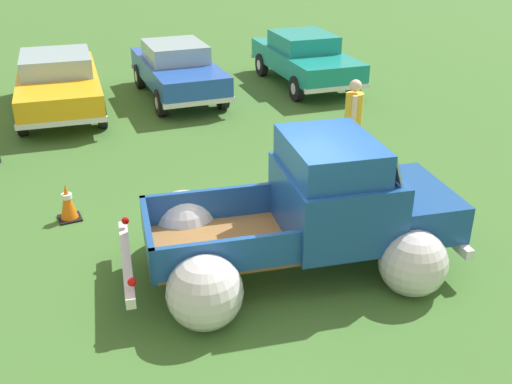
# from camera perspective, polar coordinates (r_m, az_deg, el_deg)

# --- Properties ---
(ground_plane) EXTENTS (80.00, 80.00, 0.00)m
(ground_plane) POSITION_cam_1_polar(r_m,az_deg,el_deg) (8.67, 3.07, -7.21)
(ground_plane) COLOR #3D6B2D
(vintage_pickup_truck) EXTENTS (4.91, 3.46, 1.96)m
(vintage_pickup_truck) POSITION_cam_1_polar(r_m,az_deg,el_deg) (8.39, 5.73, -2.50)
(vintage_pickup_truck) COLOR black
(vintage_pickup_truck) RESTS_ON ground
(show_car_1) EXTENTS (2.56, 4.77, 1.43)m
(show_car_1) POSITION_cam_1_polar(r_m,az_deg,el_deg) (15.70, -18.31, 10.00)
(show_car_1) COLOR black
(show_car_1) RESTS_ON ground
(show_car_2) EXTENTS (2.11, 4.32, 1.43)m
(show_car_2) POSITION_cam_1_polar(r_m,az_deg,el_deg) (16.27, -7.51, 11.57)
(show_car_2) COLOR black
(show_car_2) RESTS_ON ground
(show_car_3) EXTENTS (2.29, 4.46, 1.43)m
(show_car_3) POSITION_cam_1_polar(r_m,az_deg,el_deg) (17.44, 4.67, 12.67)
(show_car_3) COLOR black
(show_car_3) RESTS_ON ground
(spectator_1) EXTENTS (0.47, 0.49, 1.76)m
(spectator_1) POSITION_cam_1_polar(r_m,az_deg,el_deg) (11.70, 9.25, 6.97)
(spectator_1) COLOR gray
(spectator_1) RESTS_ON ground
(lane_cone_0) EXTENTS (0.36, 0.36, 0.63)m
(lane_cone_0) POSITION_cam_1_polar(r_m,az_deg,el_deg) (10.26, -17.51, -0.92)
(lane_cone_0) COLOR black
(lane_cone_0) RESTS_ON ground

